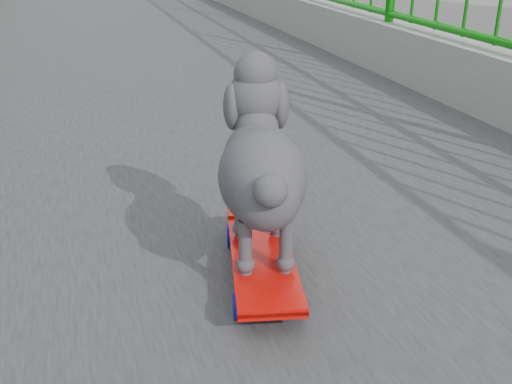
{
  "coord_description": "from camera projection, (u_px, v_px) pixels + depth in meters",
  "views": [
    {
      "loc": [
        -0.53,
        0.61,
        7.84
      ],
      "look_at": [
        -0.11,
        1.94,
        7.22
      ],
      "focal_mm": 42.0,
      "sensor_mm": 36.0,
      "label": 1
    }
  ],
  "objects": [
    {
      "name": "skateboard",
      "position": [
        262.0,
        258.0,
        1.55
      ],
      "size": [
        0.27,
        0.56,
        0.07
      ],
      "rotation": [
        0.0,
        0.0,
        -0.22
      ],
      "color": "red",
      "rests_on": "footbridge"
    },
    {
      "name": "poodle",
      "position": [
        261.0,
        164.0,
        1.47
      ],
      "size": [
        0.28,
        0.51,
        0.43
      ],
      "rotation": [
        0.0,
        0.0,
        -0.22
      ],
      "color": "#333136",
      "rests_on": "skateboard"
    }
  ]
}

